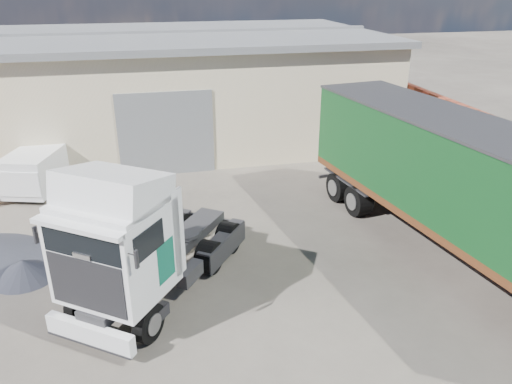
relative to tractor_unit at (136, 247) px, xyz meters
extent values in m
plane|color=#2A2722|center=(3.36, -0.63, -1.72)|extent=(120.00, 120.00, 0.00)
cube|color=beige|center=(-2.64, 15.37, 0.78)|extent=(30.00, 12.00, 5.00)
cube|color=slate|center=(-2.64, 15.37, 3.43)|extent=(30.60, 12.60, 0.30)
cube|color=slate|center=(1.36, 9.35, 0.08)|extent=(4.00, 0.08, 3.60)
cube|color=slate|center=(-2.64, 15.37, 3.63)|extent=(30.60, 0.40, 0.15)
cube|color=#954126|center=(14.86, 5.37, -0.47)|extent=(0.35, 26.00, 2.50)
cylinder|color=black|center=(-0.65, -0.89, -1.23)|extent=(2.39, 2.10, 0.97)
cylinder|color=black|center=(1.23, 1.70, -1.23)|extent=(2.43, 2.13, 0.97)
cylinder|color=black|center=(1.98, 2.74, -1.23)|extent=(2.43, 2.13, 0.97)
cube|color=#2D2D30|center=(0.64, 0.88, -0.89)|extent=(4.20, 5.37, 0.27)
cube|color=silver|center=(-1.15, -1.60, -1.21)|extent=(2.02, 1.55, 0.50)
cube|color=silver|center=(-0.46, -0.64, 0.36)|extent=(3.08, 3.04, 2.24)
cube|color=black|center=(-1.07, -1.49, 0.02)|extent=(1.66, 1.22, 1.28)
cube|color=black|center=(-1.06, -1.47, 1.03)|extent=(1.69, 1.24, 0.69)
cube|color=silver|center=(-0.35, -0.49, 1.80)|extent=(2.87, 2.76, 1.12)
cube|color=#0B533E|center=(-1.18, 0.33, 0.11)|extent=(0.41, 0.56, 1.01)
cube|color=#0B533E|center=(0.69, -1.01, 0.11)|extent=(0.41, 0.56, 1.01)
cylinder|color=#2D2D30|center=(1.33, 1.85, -0.70)|extent=(1.40, 1.40, 0.11)
cylinder|color=black|center=(8.67, 4.54, -1.16)|extent=(2.79, 1.47, 1.11)
cube|color=#2D2D30|center=(9.27, 0.36, -0.78)|extent=(2.61, 12.51, 0.37)
cube|color=#522A12|center=(9.27, 0.36, -0.43)|extent=(4.37, 12.76, 0.25)
cube|color=black|center=(9.27, 0.36, 1.05)|extent=(4.37, 12.76, 2.71)
cube|color=#2D2D30|center=(9.27, 0.36, 2.43)|extent=(4.44, 12.83, 0.08)
cylinder|color=black|center=(-4.06, 7.82, -1.42)|extent=(1.79, 1.05, 0.58)
cylinder|color=black|center=(-3.23, 10.52, -1.42)|extent=(1.79, 1.05, 0.58)
cube|color=silver|center=(-3.64, 9.17, -0.79)|extent=(2.79, 4.37, 1.50)
cube|color=silver|center=(-4.14, 7.57, -0.83)|extent=(1.79, 1.24, 0.97)
cube|color=black|center=(-4.08, 7.73, -0.35)|extent=(1.50, 0.52, 0.53)
cone|color=#20212A|center=(-3.27, 2.12, -1.45)|extent=(1.93, 1.93, 0.53)
camera|label=1|loc=(0.46, -11.28, 6.24)|focal=35.00mm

